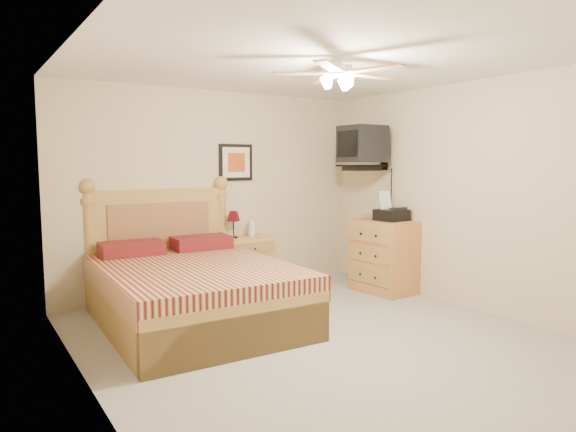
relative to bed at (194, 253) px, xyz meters
name	(u,v)px	position (x,y,z in m)	size (l,w,h in m)	color
floor	(324,341)	(0.78, -1.12, -0.73)	(4.50, 4.50, 0.00)	gray
ceiling	(326,60)	(0.78, -1.12, 1.77)	(4.00, 4.50, 0.04)	white
wall_back	(216,192)	(0.78, 1.13, 0.52)	(4.00, 0.04, 2.50)	#C7B793
wall_left	(88,218)	(-1.22, -1.12, 0.52)	(0.04, 4.50, 2.50)	#C7B793
wall_right	(470,196)	(2.78, -1.12, 0.52)	(0.04, 4.50, 2.50)	#C7B793
bed	(194,253)	(0.00, 0.00, 0.00)	(1.71, 2.25, 1.45)	#AF8443
nightstand	(246,264)	(1.07, 0.88, -0.38)	(0.63, 0.47, 0.68)	tan
table_lamp	(233,224)	(0.92, 0.94, 0.12)	(0.18, 0.18, 0.33)	#50070D
lotion_bottle	(252,226)	(1.17, 0.93, 0.08)	(0.10, 0.10, 0.25)	silver
framed_picture	(236,162)	(1.05, 1.11, 0.89)	(0.46, 0.04, 0.46)	black
dresser	(384,256)	(2.51, -0.07, -0.28)	(0.53, 0.77, 0.90)	#AD6A34
fax_machine	(392,206)	(2.55, -0.15, 0.36)	(0.34, 0.36, 0.36)	black
magazine_lower	(370,218)	(2.48, 0.16, 0.19)	(0.19, 0.25, 0.02)	#B2A28C
magazine_upper	(369,216)	(2.48, 0.18, 0.21)	(0.18, 0.25, 0.02)	tan
wall_tv	(371,147)	(2.53, 0.22, 1.08)	(0.56, 0.46, 0.58)	black
ceiling_fan	(340,73)	(0.78, -1.32, 1.63)	(1.14, 1.14, 0.28)	white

